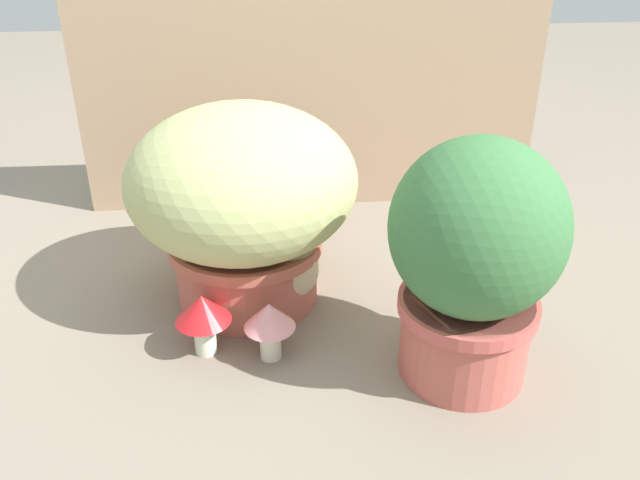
% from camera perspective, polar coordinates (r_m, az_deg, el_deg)
% --- Properties ---
extents(ground_plane, '(6.00, 6.00, 0.00)m').
position_cam_1_polar(ground_plane, '(1.36, -3.65, -7.17)').
color(ground_plane, gray).
extents(cardboard_backdrop, '(1.18, 0.03, 0.72)m').
position_cam_1_polar(cardboard_backdrop, '(1.74, -0.65, 14.05)').
color(cardboard_backdrop, tan).
rests_on(cardboard_backdrop, ground).
extents(grass_planter, '(0.46, 0.46, 0.42)m').
position_cam_1_polar(grass_planter, '(1.34, -6.51, 3.61)').
color(grass_planter, '#B65E4E').
rests_on(grass_planter, ground).
extents(leafy_planter, '(0.29, 0.29, 0.44)m').
position_cam_1_polar(leafy_planter, '(1.14, 13.09, -1.41)').
color(leafy_planter, '#BA5A4E').
rests_on(leafy_planter, ground).
extents(cat, '(0.29, 0.37, 0.32)m').
position_cam_1_polar(cat, '(1.38, -3.96, -0.62)').
color(cat, tan).
rests_on(cat, ground).
extents(mushroom_ornament_pink, '(0.10, 0.10, 0.12)m').
position_cam_1_polar(mushroom_ornament_pink, '(1.23, -4.23, -6.86)').
color(mushroom_ornament_pink, silver).
rests_on(mushroom_ornament_pink, ground).
extents(mushroom_ornament_red, '(0.10, 0.10, 0.13)m').
position_cam_1_polar(mushroom_ornament_red, '(1.25, -9.87, -6.14)').
color(mushroom_ornament_red, silver).
rests_on(mushroom_ornament_red, ground).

